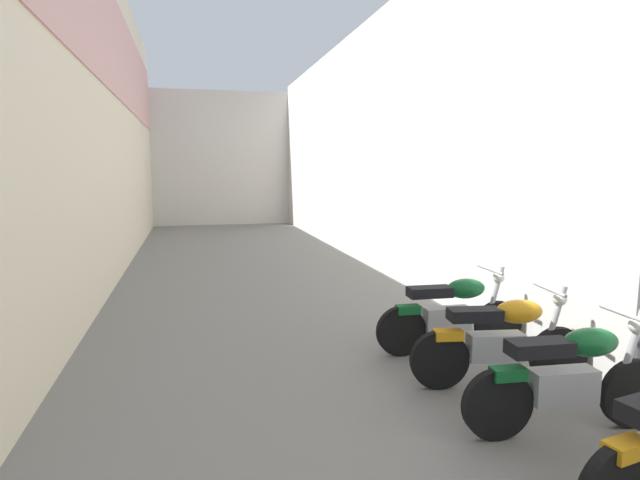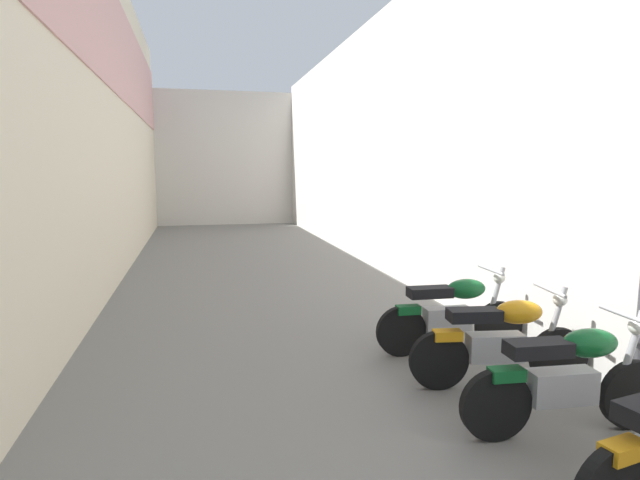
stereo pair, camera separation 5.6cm
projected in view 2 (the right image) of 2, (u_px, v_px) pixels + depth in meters
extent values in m
plane|color=slate|center=(279.00, 313.00, 7.84)|extent=(38.37, 38.37, 0.00)
cube|color=beige|center=(90.00, 104.00, 8.63)|extent=(0.40, 22.37, 6.60)
cube|color=#DBA39E|center=(98.00, 15.00, 8.48)|extent=(0.04, 22.37, 2.11)
cube|color=silver|center=(406.00, 141.00, 10.06)|extent=(0.40, 22.37, 5.50)
cube|color=beige|center=(224.00, 159.00, 21.13)|extent=(8.37, 2.00, 5.27)
cube|color=orange|center=(623.00, 450.00, 2.98)|extent=(0.30, 0.19, 0.10)
cylinder|color=black|center=(633.00, 395.00, 4.31)|extent=(0.60, 0.13, 0.60)
cylinder|color=black|center=(496.00, 405.00, 4.12)|extent=(0.60, 0.13, 0.60)
cube|color=#9E9EA3|center=(561.00, 387.00, 4.19)|extent=(0.57, 0.25, 0.28)
ellipsoid|color=#0F5123|center=(590.00, 343.00, 4.17)|extent=(0.50, 0.30, 0.24)
cube|color=black|center=(538.00, 348.00, 4.11)|extent=(0.54, 0.26, 0.12)
cylinder|color=#9E9EA3|center=(629.00, 356.00, 4.25)|extent=(0.25, 0.08, 0.77)
cylinder|color=#9E9EA3|center=(625.00, 315.00, 4.19)|extent=(0.08, 0.58, 0.04)
sphere|color=silver|center=(637.00, 326.00, 4.22)|extent=(0.14, 0.14, 0.14)
cube|color=#0F5123|center=(506.00, 374.00, 4.09)|extent=(0.29, 0.16, 0.10)
cylinder|color=black|center=(558.00, 357.00, 5.19)|extent=(0.61, 0.17, 0.60)
cylinder|color=black|center=(439.00, 360.00, 5.09)|extent=(0.61, 0.17, 0.60)
cube|color=#9E9EA3|center=(495.00, 347.00, 5.12)|extent=(0.58, 0.28, 0.28)
ellipsoid|color=orange|center=(519.00, 312.00, 5.09)|extent=(0.51, 0.33, 0.24)
cube|color=black|center=(474.00, 315.00, 5.05)|extent=(0.55, 0.30, 0.12)
cylinder|color=#9E9EA3|center=(554.00, 324.00, 5.14)|extent=(0.25, 0.10, 0.77)
cylinder|color=#9E9EA3|center=(549.00, 290.00, 5.08)|extent=(0.13, 0.58, 0.04)
sphere|color=silver|center=(560.00, 299.00, 5.10)|extent=(0.14, 0.14, 0.14)
cube|color=orange|center=(447.00, 335.00, 5.06)|extent=(0.30, 0.18, 0.10)
cylinder|color=black|center=(498.00, 326.00, 6.22)|extent=(0.60, 0.11, 0.60)
cylinder|color=black|center=(401.00, 331.00, 6.00)|extent=(0.60, 0.11, 0.60)
cube|color=#9E9EA3|center=(447.00, 319.00, 6.08)|extent=(0.57, 0.23, 0.28)
ellipsoid|color=#0F5123|center=(466.00, 289.00, 6.08)|extent=(0.49, 0.29, 0.24)
cube|color=black|center=(430.00, 292.00, 6.00)|extent=(0.53, 0.25, 0.12)
cylinder|color=#9E9EA3|center=(495.00, 298.00, 6.16)|extent=(0.25, 0.07, 0.77)
cylinder|color=#9E9EA3|center=(491.00, 270.00, 6.10)|extent=(0.07, 0.58, 0.04)
sphere|color=silver|center=(499.00, 278.00, 6.14)|extent=(0.14, 0.14, 0.14)
cube|color=#0F5123|center=(408.00, 310.00, 5.98)|extent=(0.29, 0.16, 0.10)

